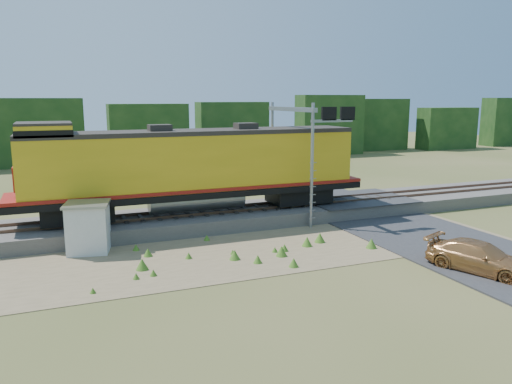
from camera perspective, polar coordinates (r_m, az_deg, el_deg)
name	(u,v)px	position (r m, az deg, el deg)	size (l,w,h in m)	color
ground	(303,246)	(25.75, 5.43, -6.19)	(140.00, 140.00, 0.00)	#475123
ballast	(259,214)	(30.90, 0.30, -2.51)	(70.00, 5.00, 0.80)	slate
rails	(259,206)	(30.80, 0.30, -1.64)	(70.00, 1.54, 0.16)	brown
dirt_shoulder	(264,248)	(25.36, 0.87, -6.37)	(26.00, 8.00, 0.03)	#8C7754
road	(405,228)	(30.08, 16.71, -3.95)	(7.00, 66.00, 0.86)	#38383A
tree_line_north	(156,136)	(61.06, -11.32, 6.34)	(130.00, 3.00, 6.50)	#163714
weed_clumps	(238,254)	(24.48, -2.02, -7.04)	(15.00, 6.20, 0.56)	#467421
locomotive	(191,167)	(29.01, -7.40, 2.89)	(20.46, 3.12, 5.28)	black
shed	(88,227)	(25.76, -18.61, -3.82)	(2.46, 2.46, 2.47)	silver
signal_gantry	(301,133)	(30.61, 5.18, 6.78)	(2.86, 6.20, 7.20)	gray
car	(480,257)	(23.83, 24.22, -6.84)	(1.85, 4.55, 1.32)	#B27942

